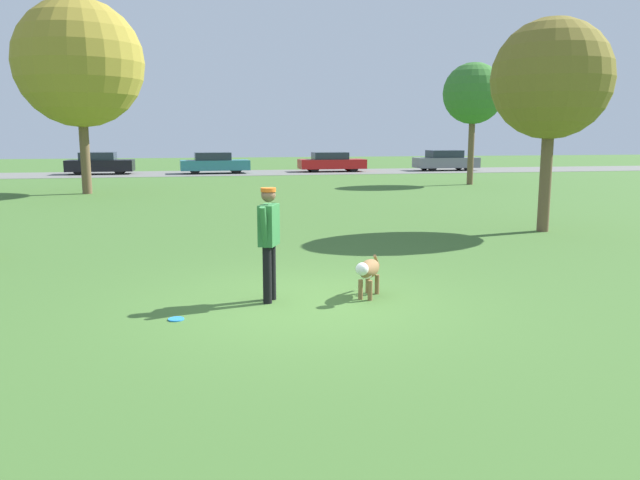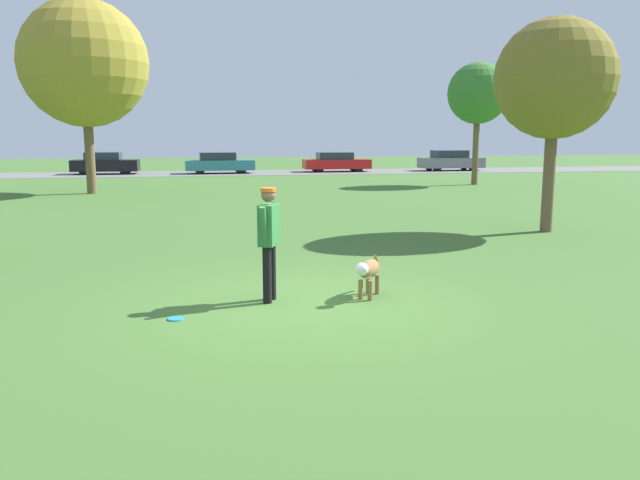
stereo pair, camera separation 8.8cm
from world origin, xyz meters
name	(u,v)px [view 2 (the right image)]	position (x,y,z in m)	size (l,w,h in m)	color
ground_plane	(303,303)	(0.00, 0.00, 0.00)	(120.00, 120.00, 0.00)	#426B2D
far_road_strip	(222,173)	(0.00, 31.93, 0.01)	(120.00, 6.00, 0.01)	slate
person	(269,235)	(-0.47, 0.20, 1.00)	(0.36, 0.64, 1.69)	black
dog	(368,271)	(1.02, 0.13, 0.42)	(0.66, 0.97, 0.61)	olive
frisbee	(176,319)	(-1.82, -0.49, 0.01)	(0.21, 0.21, 0.02)	#268CE5
tree_far_right	(478,94)	(11.97, 20.15, 4.39)	(2.95, 2.95, 5.90)	brown
tree_far_left	(84,64)	(-5.89, 18.79, 5.30)	(5.16, 5.16, 7.89)	brown
tree_near_right	(555,80)	(7.22, 5.60, 3.78)	(2.95, 2.95, 5.28)	brown
parked_car_black	(105,163)	(-7.18, 32.31, 0.67)	(4.05, 1.86, 1.37)	black
parked_car_teal	(219,163)	(-0.15, 31.64, 0.66)	(4.38, 1.99, 1.34)	teal
parked_car_red	(336,162)	(7.58, 32.08, 0.64)	(4.40, 1.76, 1.29)	red
parked_car_grey	(451,161)	(15.58, 31.82, 0.68)	(4.35, 1.79, 1.39)	slate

